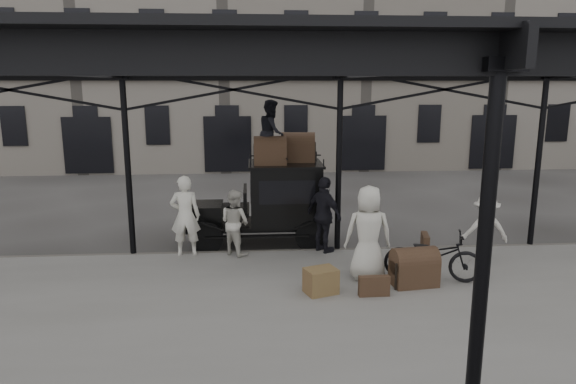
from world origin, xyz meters
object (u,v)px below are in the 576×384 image
(taxi, at_px, (273,200))
(porter_left, at_px, (185,216))
(bicycle, at_px, (433,256))
(steamer_trunk_roof_near, at_px, (270,153))
(steamer_trunk_platform, at_px, (414,269))
(porter_official, at_px, (324,215))

(taxi, height_order, porter_left, taxi)
(bicycle, bearing_deg, steamer_trunk_roof_near, 63.93)
(steamer_trunk_platform, bearing_deg, taxi, 120.92)
(taxi, distance_m, steamer_trunk_roof_near, 1.30)
(taxi, relative_size, steamer_trunk_platform, 4.04)
(taxi, relative_size, bicycle, 1.83)
(steamer_trunk_roof_near, relative_size, steamer_trunk_platform, 0.90)
(bicycle, relative_size, steamer_trunk_platform, 2.21)
(porter_left, height_order, porter_official, porter_left)
(porter_official, bearing_deg, taxi, 8.90)
(porter_official, relative_size, steamer_trunk_platform, 2.06)
(porter_left, xyz_separation_m, bicycle, (5.33, -2.00, -0.44))
(taxi, bearing_deg, bicycle, -44.92)
(bicycle, relative_size, steamer_trunk_roof_near, 2.44)
(bicycle, height_order, steamer_trunk_roof_near, steamer_trunk_roof_near)
(porter_official, distance_m, steamer_trunk_platform, 2.78)
(porter_left, xyz_separation_m, steamer_trunk_platform, (4.86, -2.24, -0.64))
(steamer_trunk_platform, bearing_deg, porter_official, 116.91)
(taxi, height_order, steamer_trunk_roof_near, steamer_trunk_roof_near)
(porter_official, distance_m, steamer_trunk_roof_near, 2.11)
(taxi, distance_m, bicycle, 4.54)
(porter_left, relative_size, steamer_trunk_platform, 2.14)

